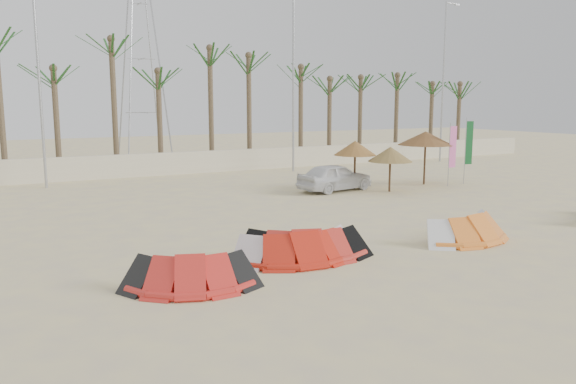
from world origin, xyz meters
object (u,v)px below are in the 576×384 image
kite_red_mid (299,241)px  parasol_left (355,148)px  kite_red_left (186,269)px  car (335,177)px  kite_orange (461,226)px  parasol_mid (390,154)px  kite_red_right (294,243)px  parasol_right (426,138)px

kite_red_mid → parasol_left: bearing=47.6°
kite_red_left → car: (10.77, 10.18, 0.24)m
kite_orange → parasol_left: 10.47m
kite_red_mid → parasol_mid: size_ratio=1.83×
kite_red_right → parasol_left: parasol_left is taller
kite_orange → parasol_mid: size_ratio=1.65×
kite_red_mid → kite_orange: bearing=-7.9°
kite_red_left → kite_red_mid: 3.73m
car → kite_orange: bearing=160.1°
kite_red_left → kite_red_mid: bearing=16.3°
kite_red_mid → parasol_left: (8.36, 9.17, 1.58)m
parasol_right → car: 5.49m
kite_orange → parasol_left: bearing=73.2°
parasol_left → parasol_mid: (0.96, -1.50, -0.22)m
kite_red_right → car: 11.92m
kite_red_right → kite_red_left: bearing=-165.2°
parasol_left → parasol_right: bearing=-6.5°
kite_red_mid → parasol_right: 15.27m
parasol_right → car: bearing=175.2°
kite_red_mid → parasol_right: (12.40, 8.71, 1.95)m
kite_orange → parasol_mid: bearing=64.9°
kite_orange → car: car is taller
kite_red_left → kite_red_mid: (3.58, 1.04, 0.00)m
parasol_mid → parasol_right: 3.31m
kite_red_left → kite_red_mid: size_ratio=0.87×
kite_red_right → kite_orange: bearing=-5.9°
kite_red_left → kite_red_right: 3.44m
kite_red_left → kite_red_right: same height
kite_red_left → parasol_mid: 15.62m
kite_red_left → car: size_ratio=0.87×
kite_red_right → parasol_mid: parasol_mid is taller
kite_red_left → kite_red_right: size_ratio=0.92×
kite_orange → parasol_left: parasol_left is taller
kite_orange → parasol_right: (7.03, 9.45, 1.95)m
kite_orange → car: (1.83, 9.89, 0.24)m
kite_red_right → parasol_right: size_ratio=1.32×
kite_red_left → kite_orange: 8.95m
kite_red_right → parasol_right: (12.65, 8.87, 1.95)m
kite_red_mid → parasol_mid: 12.14m
kite_red_right → parasol_left: 12.79m
kite_orange → car: 10.06m
parasol_left → kite_orange: bearing=-106.8°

